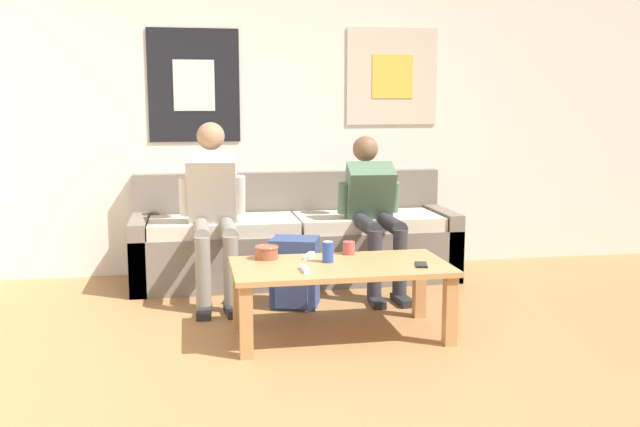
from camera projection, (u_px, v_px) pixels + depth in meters
ground_plane at (324, 394)px, 3.35m from camera, size 18.00×18.00×0.00m
wall_back at (263, 112)px, 5.68m from camera, size 10.00×0.07×2.55m
couch at (295, 243)px, 5.50m from camera, size 2.45×0.75×0.81m
coffee_table at (340, 275)px, 4.13m from camera, size 1.26×0.65×0.43m
person_seated_adult at (213, 203)px, 4.96m from camera, size 0.47×0.95×1.22m
person_seated_teen at (374, 206)px, 5.17m from camera, size 0.47×0.93×1.11m
backpack at (295, 274)px, 4.76m from camera, size 0.37×0.35×0.46m
ceramic_bowl at (266, 252)px, 4.25m from camera, size 0.15×0.15×0.08m
pillar_candle at (349, 248)px, 4.38m from camera, size 0.07×0.07×0.09m
drink_can_blue at (328, 252)px, 4.16m from camera, size 0.07×0.07×0.12m
game_controller_near_left at (305, 269)px, 3.95m from camera, size 0.04×0.14×0.03m
game_controller_near_right at (309, 256)px, 4.30m from camera, size 0.09×0.15×0.03m
cell_phone at (421, 265)px, 4.08m from camera, size 0.10×0.15×0.01m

